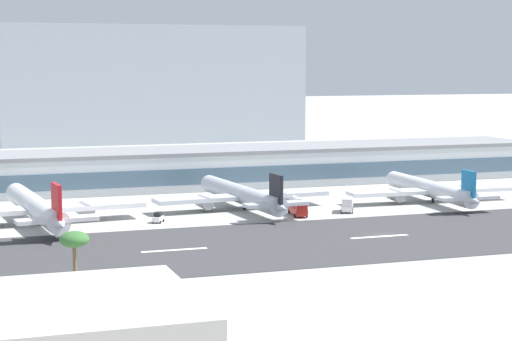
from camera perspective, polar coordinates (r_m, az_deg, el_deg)
ground_plane at (r=182.79m, az=7.72°, el=-3.94°), size 1400.00×1400.00×0.00m
runway_strip at (r=181.63m, az=7.91°, el=-3.99°), size 800.00×43.24×0.08m
runway_centreline_dash_3 at (r=167.40m, az=-4.99°, el=-4.85°), size 12.00×1.20×0.01m
runway_centreline_dash_4 at (r=181.03m, az=7.53°, el=-4.01°), size 12.00×1.20×0.01m
terminal_building at (r=252.18m, az=-3.96°, el=0.18°), size 198.53×24.61×10.19m
distant_hotel_block at (r=395.66m, az=-6.30°, el=5.26°), size 126.71×27.58×48.55m
airliner_red_tail_gate_0 at (r=197.41m, az=-13.18°, el=-2.26°), size 45.55×51.47×10.75m
airliner_black_tail_gate_1 at (r=212.07m, az=-0.74°, el=-1.54°), size 41.54×47.99×10.02m
airliner_blue_tail_gate_2 at (r=226.60m, az=10.72°, el=-1.17°), size 41.66×45.73×9.54m
service_baggage_tug_0 at (r=196.40m, az=-5.99°, el=-2.87°), size 3.04×3.57×2.20m
service_fuel_truck_1 at (r=204.26m, az=2.56°, el=-2.19°), size 3.81×8.78×3.95m
service_box_truck_2 at (r=209.94m, az=5.58°, el=-2.05°), size 4.72×6.45×3.25m
palm_tree_1 at (r=125.40m, az=-11.01°, el=-4.30°), size 3.93×3.93×11.23m
foreground_hangar at (r=107.82m, az=-14.42°, el=-9.63°), size 40.31×27.47×6.97m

